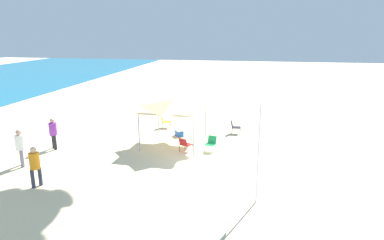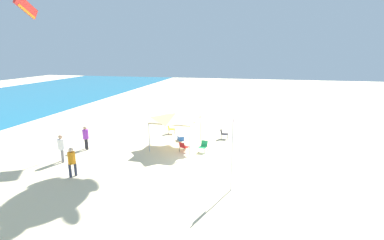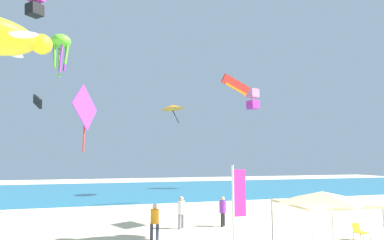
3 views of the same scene
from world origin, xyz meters
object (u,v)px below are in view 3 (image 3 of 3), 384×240
object	(u,v)px
kite_parafoil_red	(236,85)
kite_box_magenta	(35,3)
banner_flag	(236,233)
folding_chair_facing_ocean	(359,231)
kite_box_pink	(253,99)
person_near_umbrella	(181,210)
kite_diamond_purple	(85,109)
person_kite_handler	(155,219)
kite_octopus_lime	(61,43)
kite_delta_orange	(173,107)
kite_parafoil_black	(37,102)
person_beachcomber	(223,209)
canopy_tent	(322,198)

from	to	relation	value
kite_parafoil_red	kite_box_magenta	distance (m)	20.06
banner_flag	kite_parafoil_red	distance (m)	22.75
folding_chair_facing_ocean	kite_box_pink	world-z (taller)	kite_box_pink
person_near_umbrella	kite_box_magenta	distance (m)	23.48
folding_chair_facing_ocean	kite_diamond_purple	bearing A→B (deg)	130.50
banner_flag	person_kite_handler	distance (m)	9.36
person_near_umbrella	kite_octopus_lime	world-z (taller)	kite_octopus_lime
kite_delta_orange	kite_parafoil_black	xyz separation A→B (m)	(-15.14, 3.97, 0.55)
person_beachcomber	banner_flag	bearing A→B (deg)	21.25
canopy_tent	person_beachcomber	size ratio (longest dim) A/B	1.95
canopy_tent	person_near_umbrella	xyz separation A→B (m)	(-4.72, 6.59, -1.27)
canopy_tent	kite_parafoil_black	world-z (taller)	kite_parafoil_black
person_kite_handler	kite_diamond_purple	distance (m)	12.08
person_kite_handler	kite_box_magenta	xyz separation A→B (m)	(-9.13, 13.53, 17.34)
canopy_tent	kite_diamond_purple	bearing A→B (deg)	128.66
kite_octopus_lime	kite_delta_orange	bearing A→B (deg)	15.66
kite_diamond_purple	kite_parafoil_black	bearing A→B (deg)	58.01
folding_chair_facing_ocean	kite_parafoil_red	distance (m)	16.61
person_beachcomber	kite_delta_orange	world-z (taller)	kite_delta_orange
folding_chair_facing_ocean	kite_parafoil_black	size ratio (longest dim) A/B	0.23
canopy_tent	person_kite_handler	bearing A→B (deg)	146.22
person_beachcomber	person_near_umbrella	xyz separation A→B (m)	(-2.61, 0.12, 0.05)
canopy_tent	folding_chair_facing_ocean	xyz separation A→B (m)	(3.32, 1.49, -1.90)
folding_chair_facing_ocean	banner_flag	size ratio (longest dim) A/B	0.21
banner_flag	kite_parafoil_black	world-z (taller)	kite_parafoil_black
person_kite_handler	kite_octopus_lime	world-z (taller)	kite_octopus_lime
kite_parafoil_red	kite_parafoil_black	world-z (taller)	kite_parafoil_red
banner_flag	kite_diamond_purple	bearing A→B (deg)	103.77
person_beachcomber	kite_diamond_purple	xyz separation A→B (m)	(-8.66, 7.01, 6.91)
person_near_umbrella	kite_parafoil_red	distance (m)	14.49
kite_box_pink	kite_delta_orange	world-z (taller)	kite_box_pink
person_kite_handler	person_near_umbrella	world-z (taller)	person_near_umbrella
banner_flag	kite_delta_orange	xyz separation A→B (m)	(4.66, 27.76, 7.81)
person_kite_handler	kite_box_magenta	size ratio (longest dim) A/B	0.70
kite_parafoil_red	kite_diamond_purple	distance (m)	13.65
banner_flag	person_beachcomber	size ratio (longest dim) A/B	2.20
person_near_umbrella	kite_delta_orange	distance (m)	18.96
person_near_umbrella	kite_box_magenta	size ratio (longest dim) A/B	0.73
kite_delta_orange	person_near_umbrella	bearing A→B (deg)	18.88
kite_box_magenta	kite_octopus_lime	bearing A→B (deg)	-65.05
person_kite_handler	kite_parafoil_red	xyz separation A→B (m)	(9.16, 9.85, 9.96)
kite_parafoil_red	kite_diamond_purple	size ratio (longest dim) A/B	0.58
kite_parafoil_red	kite_parafoil_black	distance (m)	23.04
kite_diamond_purple	folding_chair_facing_ocean	bearing A→B (deg)	-96.37
canopy_tent	kite_octopus_lime	size ratio (longest dim) A/B	0.78
kite_delta_orange	kite_parafoil_black	size ratio (longest dim) A/B	1.05
kite_octopus_lime	kite_box_pink	bearing A→B (deg)	25.75
folding_chair_facing_ocean	kite_box_magenta	world-z (taller)	kite_box_magenta
folding_chair_facing_ocean	person_near_umbrella	world-z (taller)	person_near_umbrella
person_beachcomber	kite_octopus_lime	size ratio (longest dim) A/B	0.40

